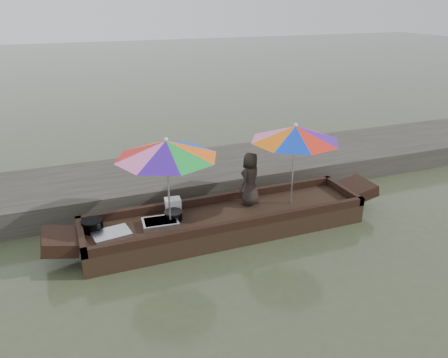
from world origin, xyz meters
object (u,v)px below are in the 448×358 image
object	(u,v)px
tray_crayfish	(160,223)
supply_bag	(173,205)
cooking_pot	(92,225)
umbrella_bow	(168,183)
boat_hull	(226,223)
tray_scallop	(111,234)
vendor	(250,179)
charcoal_grill	(173,216)
umbrella_stern	(293,165)

from	to	relation	value
tray_crayfish	supply_bag	xyz separation A→B (m)	(0.34, 0.42, 0.09)
cooking_pot	umbrella_bow	world-z (taller)	umbrella_bow
supply_bag	umbrella_bow	bearing A→B (deg)	-110.77
boat_hull	tray_scallop	distance (m)	2.03
tray_scallop	cooking_pot	bearing A→B (deg)	132.05
vendor	charcoal_grill	bearing A→B (deg)	-30.52
boat_hull	umbrella_bow	world-z (taller)	umbrella_bow
tray_crayfish	cooking_pot	bearing A→B (deg)	167.80
vendor	umbrella_bow	distance (m)	1.65
supply_bag	umbrella_bow	world-z (taller)	umbrella_bow
supply_bag	tray_scallop	bearing A→B (deg)	-157.95
boat_hull	cooking_pot	distance (m)	2.32
vendor	cooking_pot	bearing A→B (deg)	-34.70
boat_hull	charcoal_grill	world-z (taller)	charcoal_grill
umbrella_stern	umbrella_bow	bearing A→B (deg)	180.00
cooking_pot	vendor	xyz separation A→B (m)	(2.87, -0.01, 0.41)
vendor	umbrella_stern	distance (m)	0.82
supply_bag	umbrella_stern	world-z (taller)	umbrella_stern
supply_bag	umbrella_stern	distance (m)	2.31
boat_hull	umbrella_stern	distance (m)	1.62
boat_hull	tray_crayfish	world-z (taller)	tray_crayfish
cooking_pot	tray_crayfish	world-z (taller)	cooking_pot
tray_crayfish	boat_hull	bearing A→B (deg)	-1.67
boat_hull	vendor	size ratio (longest dim) A/B	5.00
charcoal_grill	supply_bag	distance (m)	0.31
charcoal_grill	umbrella_stern	world-z (taller)	umbrella_stern
tray_crayfish	umbrella_stern	xyz separation A→B (m)	(2.51, -0.03, 0.73)
tray_crayfish	charcoal_grill	bearing A→B (deg)	24.57
umbrella_bow	supply_bag	bearing A→B (deg)	69.23
cooking_pot	tray_crayfish	bearing A→B (deg)	-12.20
charcoal_grill	vendor	bearing A→B (deg)	3.96
charcoal_grill	boat_hull	bearing A→B (deg)	-9.58
cooking_pot	umbrella_stern	size ratio (longest dim) A/B	0.22
boat_hull	umbrella_stern	xyz separation A→B (m)	(1.32, 0.00, 0.95)
cooking_pot	tray_scallop	distance (m)	0.40
supply_bag	vendor	world-z (taller)	vendor
boat_hull	supply_bag	xyz separation A→B (m)	(-0.85, 0.45, 0.30)
cooking_pot	vendor	bearing A→B (deg)	-0.21
umbrella_bow	boat_hull	bearing A→B (deg)	0.00
cooking_pot	umbrella_stern	xyz separation A→B (m)	(3.60, -0.27, 0.68)
boat_hull	tray_scallop	xyz separation A→B (m)	(-2.02, -0.02, 0.21)
tray_crayfish	tray_scallop	size ratio (longest dim) A/B	1.00
supply_bag	vendor	bearing A→B (deg)	-7.50
boat_hull	supply_bag	distance (m)	1.01
vendor	tray_crayfish	bearing A→B (deg)	-27.23
boat_hull	supply_bag	bearing A→B (deg)	152.22
charcoal_grill	vendor	size ratio (longest dim) A/B	0.30
boat_hull	umbrella_bow	distance (m)	1.40
vendor	umbrella_stern	world-z (taller)	umbrella_stern
tray_scallop	vendor	xyz separation A→B (m)	(2.60, 0.28, 0.48)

